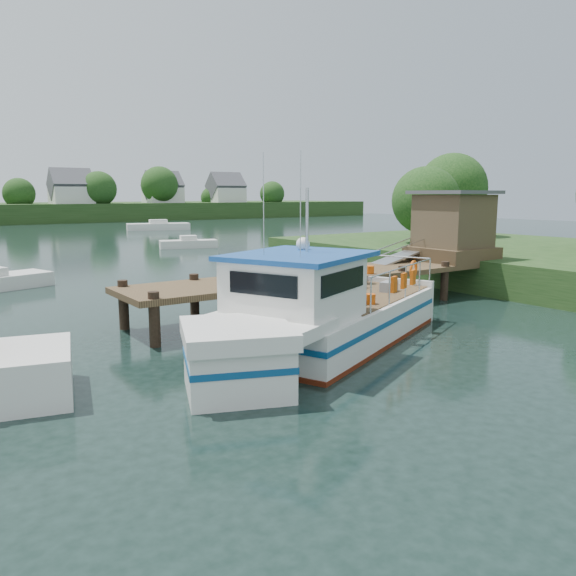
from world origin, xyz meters
TOP-DOWN VIEW (x-y plane):
  - ground_plane at (0.00, 0.00)m, footprint 160.00×160.00m
  - near_shore at (16.88, -0.73)m, footprint 16.00×30.00m
  - dock at (6.51, 0.01)m, footprint 16.60×3.00m
  - lobster_boat at (-1.94, -4.36)m, footprint 10.62×6.71m
  - moored_far at (15.46, 49.78)m, footprint 7.88×4.46m
  - moored_b at (8.27, 25.83)m, footprint 4.84×2.86m
  - moored_c at (20.44, 14.57)m, footprint 7.02×3.66m

SIDE VIEW (x-z plane):
  - ground_plane at x=0.00m, z-range 0.00..0.00m
  - moored_b at x=8.27m, z-range -0.13..0.88m
  - moored_c at x=20.44m, z-range -0.14..0.92m
  - moored_far at x=15.46m, z-range -0.16..1.11m
  - lobster_boat at x=-1.94m, z-range -1.69..3.62m
  - near_shore at x=16.88m, z-range -1.83..5.93m
  - dock at x=6.51m, z-range -0.15..4.63m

